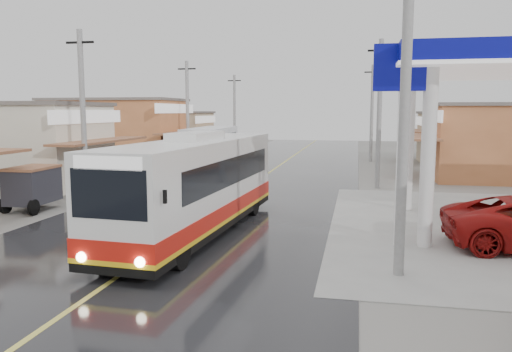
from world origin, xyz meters
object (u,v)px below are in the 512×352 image
Objects in this scene: coach_bus at (198,185)px; tricycle_near at (32,185)px; second_bus at (211,147)px; tricycle_far at (45,179)px; cyclist at (105,200)px.

coach_bus reaches higher than tricycle_near.
tricycle_near is (-8.18, 2.49, -0.61)m from coach_bus.
coach_bus is at bearing -78.49° from second_bus.
tricycle_near is at bearing -80.68° from tricycle_far.
coach_bus is 4.59× the size of tricycle_near.
tricycle_near is 3.33m from tricycle_far.
coach_bus reaches higher than second_bus.
tricycle_near is 1.12× the size of tricycle_far.
coach_bus is 1.23× the size of second_bus.
tricycle_far is (-4.38, -13.72, -0.71)m from second_bus.
coach_bus reaches higher than tricycle_far.
cyclist reaches higher than tricycle_near.
second_bus is 17.80m from cyclist.
coach_bus reaches higher than cyclist.
tricycle_near is at bearing 166.76° from coach_bus.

